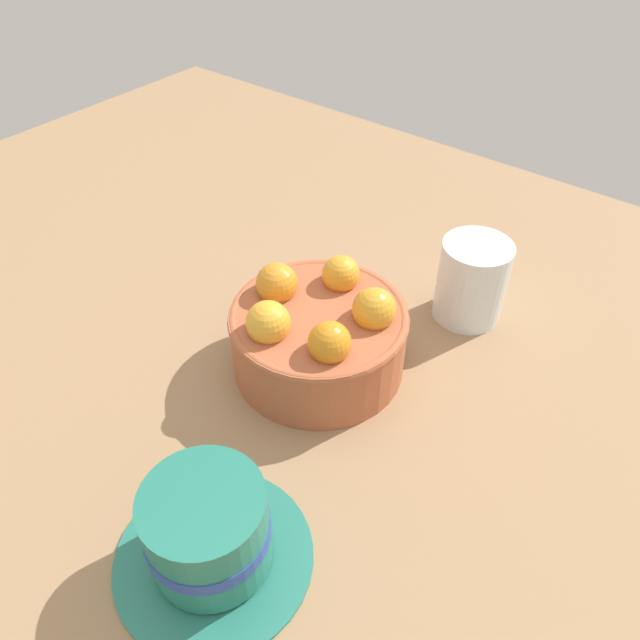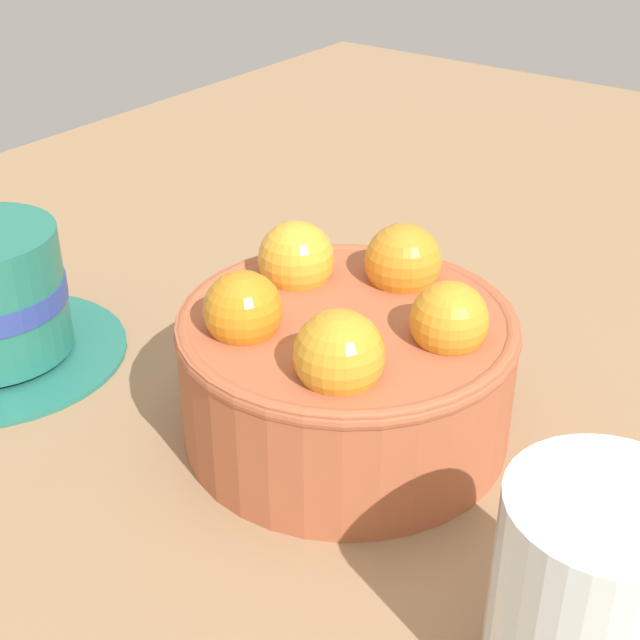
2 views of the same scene
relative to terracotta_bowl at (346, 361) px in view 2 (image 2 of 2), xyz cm
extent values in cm
cube|color=#997551|center=(-0.01, -0.02, -6.68)|extent=(145.21, 102.73, 4.64)
cylinder|color=#AD5938|center=(-0.01, -0.02, -0.89)|extent=(16.99, 16.99, 6.94)
torus|color=#AD5938|center=(-0.01, -0.02, 2.18)|extent=(17.19, 17.19, 1.00)
sphere|color=orange|center=(-4.43, -2.67, 3.59)|extent=(4.13, 4.13, 4.13)
sphere|color=orange|center=(1.14, -5.04, 3.59)|extent=(3.76, 3.76, 3.76)
sphere|color=orange|center=(5.13, -0.47, 3.59)|extent=(4.11, 4.11, 4.11)
sphere|color=gold|center=(2.01, 4.73, 3.59)|extent=(4.11, 4.11, 4.11)
sphere|color=orange|center=(-3.90, 3.37, 3.59)|extent=(3.87, 3.87, 3.87)
cylinder|color=silver|center=(-7.91, -16.29, 0.19)|extent=(7.36, 7.36, 9.10)
camera|label=1|loc=(-26.62, 33.75, 40.15)|focal=34.18mm
camera|label=2|loc=(-32.18, -22.14, 24.89)|focal=51.03mm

